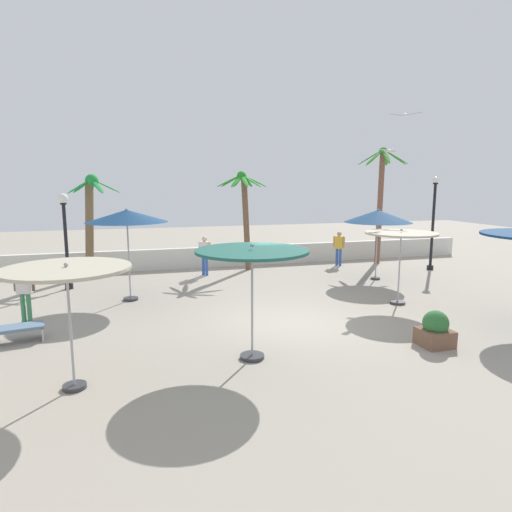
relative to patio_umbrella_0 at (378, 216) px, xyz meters
The scene contains 19 objects.
ground_plane 7.44m from the patio_umbrella_0, 139.90° to the right, with size 56.00×56.00×0.00m, color #9E9384.
boundary_wall 7.27m from the patio_umbrella_0, 140.15° to the left, with size 25.20×0.30×0.91m, color silver.
patio_umbrella_0 is the anchor object (origin of this frame).
patio_umbrella_2 9.43m from the patio_umbrella_0, behind, with size 2.58×2.58×3.00m.
patio_umbrella_3 9.41m from the patio_umbrella_0, 137.14° to the right, with size 2.40×2.40×2.54m.
patio_umbrella_4 3.66m from the patio_umbrella_0, 110.23° to the right, with size 2.20×2.20×2.39m.
patio_umbrella_5 12.52m from the patio_umbrella_0, 146.73° to the right, with size 2.25×2.25×2.39m.
palm_tree_0 5.64m from the patio_umbrella_0, 143.39° to the left, with size 2.22×2.22×4.30m.
palm_tree_1 3.88m from the patio_umbrella_0, 57.22° to the left, with size 2.29×2.31×5.43m.
palm_tree_2 11.46m from the patio_umbrella_0, 160.92° to the left, with size 2.04×2.12×4.15m.
lamp_post_0 11.66m from the patio_umbrella_0, behind, with size 0.36×0.36×3.43m.
lamp_post_1 3.59m from the patio_umbrella_0, 17.77° to the left, with size 0.28×0.28×4.06m.
lounge_chair_0 13.16m from the patio_umbrella_0, 162.43° to the right, with size 1.91×0.89×0.81m.
guest_0 7.08m from the patio_umbrella_0, 157.69° to the left, with size 0.45×0.41×1.63m.
guest_1 3.45m from the patio_umbrella_0, 91.51° to the left, with size 0.42×0.42×1.60m.
guest_2 12.46m from the patio_umbrella_0, 169.45° to the right, with size 0.55×0.32×1.64m.
seagull_0 4.60m from the patio_umbrella_0, 33.50° to the left, with size 1.04×1.03×0.15m.
seagull_1 2.62m from the patio_umbrella_0, 105.62° to the right, with size 0.87×0.54×0.14m.
planter 7.63m from the patio_umbrella_0, 110.52° to the right, with size 0.70×0.70×0.85m.
Camera 1 is at (-4.00, -10.70, 3.77)m, focal length 30.94 mm.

